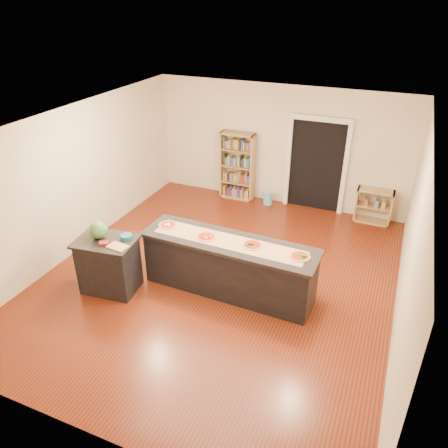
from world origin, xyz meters
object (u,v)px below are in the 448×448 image
at_px(kitchen_island, 229,266).
at_px(watermelon, 98,230).
at_px(side_counter, 109,265).
at_px(low_shelf, 374,206).
at_px(waste_bin, 268,198).
at_px(bookshelf, 237,166).

distance_m(kitchen_island, watermelon, 2.25).
relative_size(kitchen_island, side_counter, 3.02).
distance_m(low_shelf, watermelon, 5.93).
xyz_separation_m(kitchen_island, waste_bin, (-0.43, 3.53, -0.34)).
xyz_separation_m(low_shelf, watermelon, (-4.02, -4.29, 0.74)).
bearing_deg(waste_bin, kitchen_island, -83.12).
height_order(kitchen_island, low_shelf, kitchen_island).
xyz_separation_m(bookshelf, low_shelf, (3.24, -0.02, -0.44)).
height_order(kitchen_island, side_counter, kitchen_island).
bearing_deg(watermelon, waste_bin, 69.30).
height_order(low_shelf, watermelon, watermelon).
bearing_deg(kitchen_island, watermelon, -158.55).
xyz_separation_m(side_counter, watermelon, (-0.14, 0.03, 0.64)).
relative_size(kitchen_island, waste_bin, 9.50).
bearing_deg(bookshelf, side_counter, -98.42).
height_order(waste_bin, watermelon, watermelon).
distance_m(kitchen_island, bookshelf, 3.81).
distance_m(side_counter, waste_bin, 4.53).
distance_m(kitchen_island, waste_bin, 3.57).
bearing_deg(kitchen_island, waste_bin, 98.71).
bearing_deg(low_shelf, kitchen_island, -119.17).
bearing_deg(side_counter, watermelon, 162.45).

